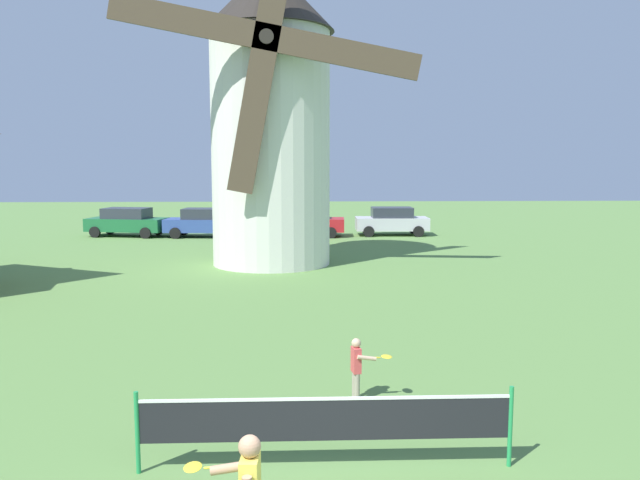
{
  "coord_description": "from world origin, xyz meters",
  "views": [
    {
      "loc": [
        -0.29,
        -5.32,
        4.01
      ],
      "look_at": [
        0.09,
        4.45,
        2.8
      ],
      "focal_mm": 35.04,
      "sensor_mm": 36.0,
      "label": 1
    }
  ],
  "objects_px": {
    "windmill": "(270,112)",
    "parked_car_silver": "(392,221)",
    "parked_car_blue": "(207,222)",
    "parked_car_green": "(127,222)",
    "parked_car_red": "(304,222)",
    "tennis_net": "(326,420)",
    "player_far": "(358,365)"
  },
  "relations": [
    {
      "from": "windmill",
      "to": "parked_car_silver",
      "type": "bearing_deg",
      "value": 56.87
    },
    {
      "from": "parked_car_blue",
      "to": "parked_car_red",
      "type": "distance_m",
      "value": 5.29
    },
    {
      "from": "tennis_net",
      "to": "parked_car_blue",
      "type": "relative_size",
      "value": 1.08
    },
    {
      "from": "tennis_net",
      "to": "player_far",
      "type": "distance_m",
      "value": 2.51
    },
    {
      "from": "parked_car_silver",
      "to": "parked_car_red",
      "type": "bearing_deg",
      "value": -175.67
    },
    {
      "from": "windmill",
      "to": "parked_car_red",
      "type": "bearing_deg",
      "value": 81.34
    },
    {
      "from": "windmill",
      "to": "player_far",
      "type": "relative_size",
      "value": 12.72
    },
    {
      "from": "tennis_net",
      "to": "parked_car_red",
      "type": "height_order",
      "value": "parked_car_red"
    },
    {
      "from": "parked_car_red",
      "to": "parked_car_silver",
      "type": "relative_size",
      "value": 1.11
    },
    {
      "from": "parked_car_silver",
      "to": "parked_car_blue",
      "type": "bearing_deg",
      "value": -177.27
    },
    {
      "from": "player_far",
      "to": "parked_car_red",
      "type": "xyz_separation_m",
      "value": [
        -0.59,
        23.88,
        0.2
      ]
    },
    {
      "from": "tennis_net",
      "to": "parked_car_blue",
      "type": "bearing_deg",
      "value": 101.28
    },
    {
      "from": "windmill",
      "to": "tennis_net",
      "type": "relative_size",
      "value": 2.77
    },
    {
      "from": "windmill",
      "to": "parked_car_silver",
      "type": "xyz_separation_m",
      "value": [
        6.32,
        9.68,
        -5.15
      ]
    },
    {
      "from": "parked_car_green",
      "to": "parked_car_red",
      "type": "height_order",
      "value": "same"
    },
    {
      "from": "windmill",
      "to": "parked_car_blue",
      "type": "relative_size",
      "value": 2.98
    },
    {
      "from": "parked_car_red",
      "to": "parked_car_silver",
      "type": "height_order",
      "value": "same"
    },
    {
      "from": "player_far",
      "to": "parked_car_silver",
      "type": "xyz_separation_m",
      "value": [
        4.31,
        24.25,
        0.2
      ]
    },
    {
      "from": "parked_car_green",
      "to": "parked_car_silver",
      "type": "distance_m",
      "value": 14.63
    },
    {
      "from": "parked_car_green",
      "to": "parked_car_silver",
      "type": "bearing_deg",
      "value": -0.25
    },
    {
      "from": "parked_car_silver",
      "to": "parked_car_green",
      "type": "bearing_deg",
      "value": 179.75
    },
    {
      "from": "parked_car_green",
      "to": "tennis_net",
      "type": "bearing_deg",
      "value": -70.13
    },
    {
      "from": "player_far",
      "to": "parked_car_silver",
      "type": "height_order",
      "value": "parked_car_silver"
    },
    {
      "from": "parked_car_silver",
      "to": "player_far",
      "type": "bearing_deg",
      "value": -100.07
    },
    {
      "from": "tennis_net",
      "to": "parked_car_silver",
      "type": "relative_size",
      "value": 1.22
    },
    {
      "from": "player_far",
      "to": "parked_car_red",
      "type": "height_order",
      "value": "parked_car_red"
    },
    {
      "from": "windmill",
      "to": "parked_car_silver",
      "type": "height_order",
      "value": "windmill"
    },
    {
      "from": "parked_car_blue",
      "to": "parked_car_red",
      "type": "bearing_deg",
      "value": 1.24
    },
    {
      "from": "windmill",
      "to": "parked_car_green",
      "type": "relative_size",
      "value": 3.03
    },
    {
      "from": "parked_car_red",
      "to": "windmill",
      "type": "bearing_deg",
      "value": -98.66
    },
    {
      "from": "player_far",
      "to": "parked_car_blue",
      "type": "height_order",
      "value": "parked_car_blue"
    },
    {
      "from": "windmill",
      "to": "parked_car_blue",
      "type": "height_order",
      "value": "windmill"
    }
  ]
}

